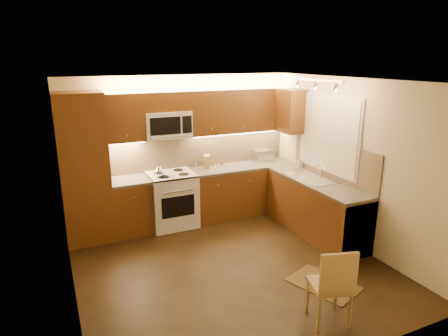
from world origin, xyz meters
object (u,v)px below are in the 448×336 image
knife_block (207,162)px  microwave (167,124)px  soap_bottle (300,162)px  sink (312,174)px  dining_chair (330,283)px  stove (172,200)px  toaster_oven (263,155)px  kettle (159,171)px

knife_block → microwave: bearing=-156.5°
soap_bottle → microwave: bearing=-179.9°
sink → knife_block: bearing=135.9°
dining_chair → stove: bearing=119.7°
stove → knife_block: knife_block is taller
knife_block → soap_bottle: 1.66m
sink → knife_block: (-1.30, 1.26, 0.04)m
toaster_oven → knife_block: knife_block is taller
sink → dining_chair: bearing=-121.4°
kettle → dining_chair: bearing=-48.4°
stove → toaster_oven: bearing=5.2°
soap_bottle → knife_block: bearing=173.8°
toaster_oven → microwave: bearing=-172.9°
dining_chair → toaster_oven: bearing=87.7°
sink → toaster_oven: bearing=96.3°
stove → kettle: size_ratio=4.44×
stove → sink: bearing=-29.4°
stove → microwave: size_ratio=1.21×
stove → soap_bottle: (2.24, -0.47, 0.52)m
toaster_oven → sink: bearing=-77.6°
knife_block → dining_chair: bearing=-65.5°
microwave → toaster_oven: (1.86, 0.03, -0.71)m
toaster_oven → knife_block: (-1.16, -0.03, 0.01)m
sink → soap_bottle: size_ratio=5.14×
sink → knife_block: size_ratio=3.74×
toaster_oven → knife_block: size_ratio=1.54×
microwave → kettle: (-0.24, -0.25, -0.70)m
stove → microwave: microwave is taller
sink → kettle: bearing=155.8°
microwave → kettle: bearing=-132.9°
kettle → toaster_oven: kettle is taller
dining_chair → kettle: bearing=124.3°
stove → knife_block: 0.90m
stove → dining_chair: 3.23m
microwave → sink: 2.48m
soap_bottle → dining_chair: size_ratio=0.19×
toaster_oven → soap_bottle: bearing=-52.9°
soap_bottle → sink: bearing=-94.8°
stove → dining_chair: (0.77, -3.14, -0.01)m
toaster_oven → soap_bottle: toaster_oven is taller
knife_block → dining_chair: knife_block is taller
soap_bottle → kettle: bearing=-172.8°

